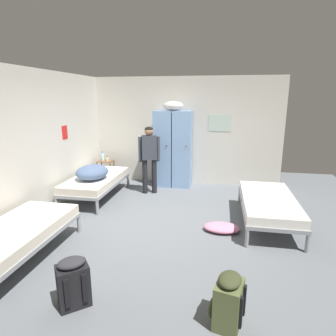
{
  "coord_description": "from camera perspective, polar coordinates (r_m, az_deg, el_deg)",
  "views": [
    {
      "loc": [
        0.89,
        -4.56,
        2.17
      ],
      "look_at": [
        0.0,
        0.26,
        0.95
      ],
      "focal_mm": 30.62,
      "sensor_mm": 36.0,
      "label": 1
    }
  ],
  "objects": [
    {
      "name": "backpack_black",
      "position": [
        3.42,
        -18.38,
        -20.81
      ],
      "size": [
        0.41,
        0.42,
        0.55
      ],
      "color": "black",
      "rests_on": "ground_plane"
    },
    {
      "name": "water_bottle",
      "position": [
        7.58,
        -12.89,
        2.27
      ],
      "size": [
        0.07,
        0.07,
        0.24
      ],
      "color": "#B2DBEA",
      "rests_on": "shelf_unit"
    },
    {
      "name": "bedding_heap",
      "position": [
        6.2,
        -14.86,
        -0.79
      ],
      "size": [
        0.64,
        0.77,
        0.3
      ],
      "color": "slate",
      "rests_on": "bed_left_rear"
    },
    {
      "name": "shelf_unit",
      "position": [
        7.6,
        -12.26,
        -0.22
      ],
      "size": [
        0.38,
        0.3,
        0.57
      ],
      "color": "brown",
      "rests_on": "ground_plane"
    },
    {
      "name": "clothes_pile_pink",
      "position": [
        4.93,
        10.65,
        -11.58
      ],
      "size": [
        0.59,
        0.39,
        0.13
      ],
      "color": "pink",
      "rests_on": "ground_plane"
    },
    {
      "name": "bed_left_front",
      "position": [
        4.44,
        -28.05,
        -11.56
      ],
      "size": [
        0.9,
        1.9,
        0.49
      ],
      "color": "gray",
      "rests_on": "ground_plane"
    },
    {
      "name": "backpack_olive",
      "position": [
        3.09,
        11.77,
        -24.54
      ],
      "size": [
        0.38,
        0.37,
        0.55
      ],
      "color": "#566038",
      "rests_on": "ground_plane"
    },
    {
      "name": "ground_plane",
      "position": [
        5.13,
        -0.53,
        -11.04
      ],
      "size": [
        8.19,
        8.19,
        0.0
      ],
      "primitive_type": "plane",
      "color": "slate"
    },
    {
      "name": "person_traveler",
      "position": [
        6.46,
        -3.75,
        2.85
      ],
      "size": [
        0.47,
        0.28,
        1.53
      ],
      "color": "black",
      "rests_on": "ground_plane"
    },
    {
      "name": "lotion_bottle",
      "position": [
        7.48,
        -11.99,
        1.8
      ],
      "size": [
        0.05,
        0.05,
        0.14
      ],
      "color": "beige",
      "rests_on": "shelf_unit"
    },
    {
      "name": "bed_left_rear",
      "position": [
        6.48,
        -14.11,
        -2.47
      ],
      "size": [
        0.9,
        1.9,
        0.49
      ],
      "color": "gray",
      "rests_on": "ground_plane"
    },
    {
      "name": "room_backdrop",
      "position": [
        6.23,
        -9.39,
        6.05
      ],
      "size": [
        4.73,
        5.18,
        2.66
      ],
      "color": "beige",
      "rests_on": "ground_plane"
    },
    {
      "name": "bed_right",
      "position": [
        5.31,
        19.34,
        -6.55
      ],
      "size": [
        0.9,
        1.9,
        0.49
      ],
      "color": "gray",
      "rests_on": "ground_plane"
    },
    {
      "name": "locker_bank",
      "position": [
        7.04,
        1.03,
        4.17
      ],
      "size": [
        0.9,
        0.55,
        2.07
      ],
      "color": "#7A9ECC",
      "rests_on": "ground_plane"
    }
  ]
}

